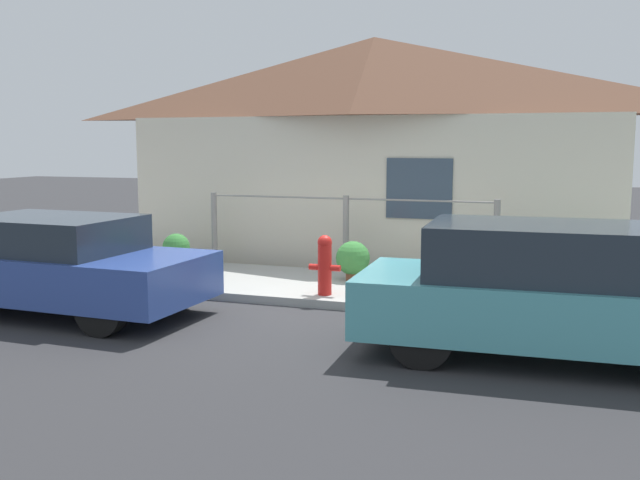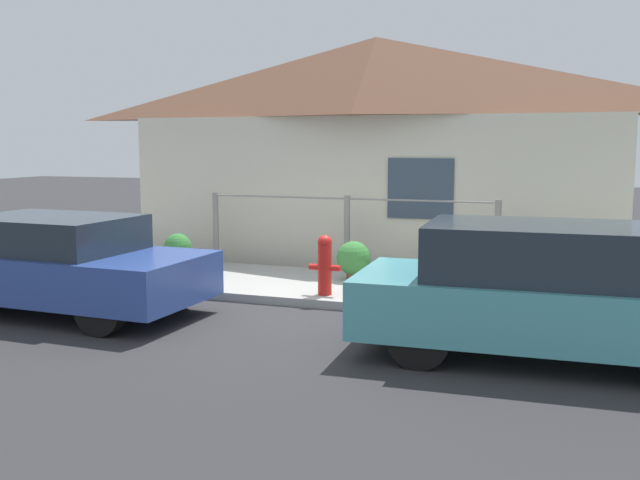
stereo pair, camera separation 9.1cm
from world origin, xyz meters
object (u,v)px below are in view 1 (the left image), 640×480
car_right (547,292)px  potted_plant_corner (584,265)px  car_left (59,264)px  fire_hydrant (325,264)px  potted_plant_by_fence (176,249)px  potted_plant_near_hydrant (353,259)px

car_right → potted_plant_corner: bearing=80.4°
car_left → potted_plant_corner: 7.35m
car_right → fire_hydrant: bearing=148.6°
potted_plant_by_fence → potted_plant_corner: size_ratio=0.92×
car_left → potted_plant_near_hydrant: 4.27m
fire_hydrant → potted_plant_corner: fire_hydrant is taller
potted_plant_by_fence → car_left: bearing=-90.2°
car_left → car_right: bearing=2.1°
car_left → fire_hydrant: 3.54m
car_left → potted_plant_near_hydrant: bearing=43.8°
car_left → fire_hydrant: car_left is taller
potted_plant_near_hydrant → fire_hydrant: bearing=-93.6°
fire_hydrant → potted_plant_by_fence: fire_hydrant is taller
potted_plant_near_hydrant → potted_plant_corner: potted_plant_corner is taller
car_right → potted_plant_corner: car_right is taller
potted_plant_corner → potted_plant_near_hydrant: bearing=-171.6°
car_left → car_right: size_ratio=0.97×
car_left → potted_plant_corner: car_left is taller
potted_plant_by_fence → potted_plant_corner: (6.54, 0.36, 0.03)m
potted_plant_corner → car_left: bearing=-153.0°
car_left → car_right: 6.11m
potted_plant_near_hydrant → car_right: bearing=-44.2°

